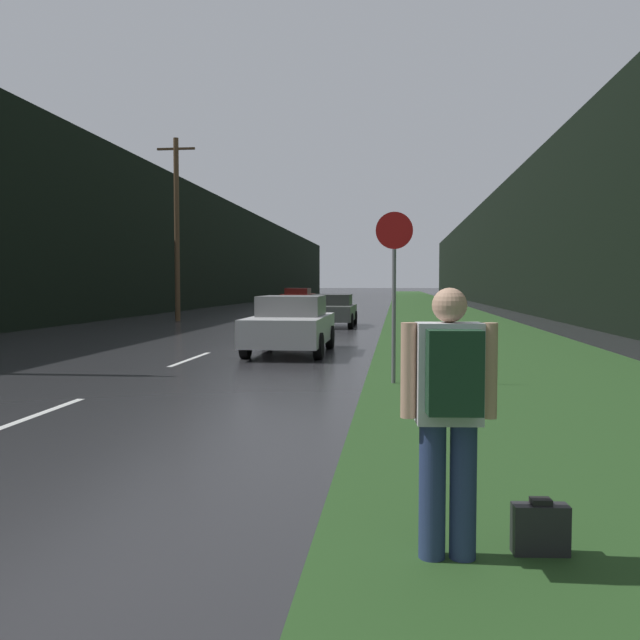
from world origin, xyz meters
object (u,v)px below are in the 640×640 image
(suitcase, at_px, (540,530))
(car_passing_near, at_px, (291,324))
(stop_sign, at_px, (394,281))
(car_oncoming, at_px, (298,298))
(car_passing_far, at_px, (332,310))
(hitchhiker_with_backpack, at_px, (449,406))

(suitcase, distance_m, car_passing_near, 13.03)
(car_passing_near, bearing_deg, stop_sign, 117.15)
(stop_sign, relative_size, suitcase, 7.87)
(car_passing_near, bearing_deg, car_oncoming, -82.04)
(stop_sign, xyz_separation_m, car_passing_far, (-2.61, 15.89, -1.13))
(stop_sign, height_order, hitchhiker_with_backpack, stop_sign)
(stop_sign, distance_m, car_passing_far, 16.14)
(car_passing_near, distance_m, car_oncoming, 30.40)
(car_passing_near, relative_size, car_oncoming, 0.93)
(suitcase, xyz_separation_m, car_passing_far, (-3.58, 23.31, 0.49))
(stop_sign, distance_m, car_oncoming, 35.86)
(stop_sign, height_order, suitcase, stop_sign)
(stop_sign, bearing_deg, car_passing_far, 99.33)
(hitchhiker_with_backpack, height_order, car_oncoming, hitchhiker_with_backpack)
(stop_sign, xyz_separation_m, car_oncoming, (-6.82, 35.20, -1.04))
(hitchhiker_with_backpack, height_order, suitcase, hitchhiker_with_backpack)
(car_passing_near, height_order, car_oncoming, car_oncoming)
(hitchhiker_with_backpack, distance_m, suitcase, 1.02)
(stop_sign, bearing_deg, suitcase, -82.55)
(car_passing_near, bearing_deg, car_passing_far, -90.00)
(hitchhiker_with_backpack, distance_m, car_passing_far, 23.67)
(suitcase, xyz_separation_m, car_oncoming, (-7.79, 42.62, 0.59))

